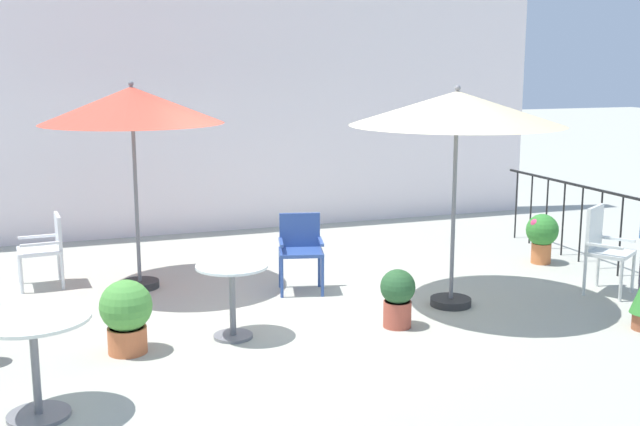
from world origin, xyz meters
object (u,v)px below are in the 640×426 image
Objects in this scene: potted_plant_4 at (126,314)px; patio_umbrella_1 at (457,110)px; cafe_table_1 at (34,347)px; patio_chair_0 at (46,245)px; cafe_table_0 at (232,287)px; potted_plant_5 at (542,234)px; patio_chair_1 at (300,246)px; patio_umbrella_0 at (132,107)px; patio_chair_2 at (603,244)px; potted_plant_3 at (398,296)px.

patio_umbrella_1 is at bearing 4.55° from potted_plant_4.
cafe_table_1 is 1.36m from potted_plant_4.
cafe_table_1 is 3.63m from patio_chair_0.
cafe_table_0 is at bearing -175.21° from patio_umbrella_1.
potted_plant_5 is (6.18, 2.61, -0.16)m from cafe_table_1.
patio_chair_1 is (-1.35, 1.09, -1.57)m from patio_umbrella_1.
patio_chair_0 reaches higher than potted_plant_4.
patio_umbrella_0 reaches higher than potted_plant_5.
patio_chair_1 is at bearing 49.73° from cafe_table_0.
patio_umbrella_0 reaches higher than cafe_table_1.
cafe_table_1 reaches higher than potted_plant_5.
cafe_table_0 is 2.95m from patio_chair_0.
potted_plant_4 is at bearing 55.91° from cafe_table_1.
cafe_table_1 is at bearing -145.79° from cafe_table_0.
patio_chair_1 is (1.09, 1.29, 0.03)m from cafe_table_0.
patio_chair_2 is at bearing 1.49° from potted_plant_4.
patio_chair_2 reaches higher than potted_plant_3.
potted_plant_3 is at bearing -173.50° from patio_chair_2.
patio_umbrella_0 reaches higher than potted_plant_3.
potted_plant_4 is at bearing 176.27° from potted_plant_3.
patio_umbrella_1 is at bearing -38.82° from patio_chair_1.
cafe_table_1 is at bearing -157.09° from potted_plant_5.
potted_plant_3 is (-2.69, -0.31, -0.25)m from patio_chair_2.
patio_umbrella_1 is at bearing 4.79° from cafe_table_0.
cafe_table_0 is 0.85× the size of cafe_table_1.
patio_chair_2 is 1.69× the size of potted_plant_3.
cafe_table_1 is at bearing -124.09° from potted_plant_4.
potted_plant_3 is at bearing -44.91° from patio_umbrella_0.
cafe_table_0 is 4.29m from patio_chair_2.
patio_chair_2 is at bearing -4.20° from patio_umbrella_1.
patio_umbrella_1 reaches higher than potted_plant_5.
potted_plant_3 is at bearing -8.41° from cafe_table_0.
patio_chair_2 is (1.85, -0.14, -1.53)m from patio_umbrella_1.
patio_chair_2 reaches higher than patio_chair_0.
cafe_table_0 reaches higher than potted_plant_4.
cafe_table_0 is at bearing -56.05° from patio_chair_0.
patio_chair_0 is (-4.09, 2.24, -1.60)m from patio_umbrella_1.
patio_chair_2 is (5.94, -2.37, 0.08)m from patio_chair_0.
patio_umbrella_0 is 2.64m from cafe_table_0.
cafe_table_0 is 1.63m from potted_plant_3.
potted_plant_4 reaches higher than potted_plant_3.
potted_plant_4 reaches higher than potted_plant_5.
potted_plant_4 is (0.66, -2.51, -0.13)m from patio_chair_0.
patio_umbrella_0 is 5.51m from patio_chair_2.
patio_umbrella_1 is 2.93m from cafe_table_0.
patio_chair_0 is 2.60m from potted_plant_4.
patio_chair_1 is (1.74, -0.71, -1.56)m from patio_umbrella_0.
patio_chair_1 is (2.74, -1.15, 0.03)m from patio_chair_0.
potted_plant_5 is (5.42, 1.49, 0.02)m from potted_plant_4.
potted_plant_4 is (-0.99, -0.07, -0.13)m from cafe_table_0.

